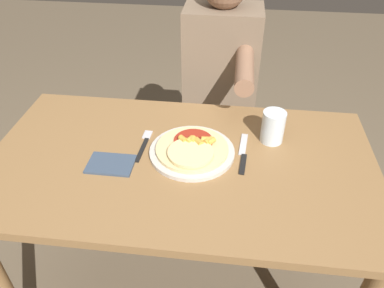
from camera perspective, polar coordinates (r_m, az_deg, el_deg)
name	(u,v)px	position (r m, az deg, el deg)	size (l,w,h in m)	color
ground_plane	(184,288)	(1.82, -1.29, -21.10)	(8.00, 8.00, 0.00)	brown
dining_table	(181,186)	(1.31, -1.68, -6.42)	(1.28, 0.72, 0.76)	olive
plate	(192,152)	(1.25, 0.00, -1.19)	(0.29, 0.29, 0.01)	beige
pizza	(192,148)	(1.24, 0.05, -0.69)	(0.24, 0.24, 0.04)	#E0C689
fork	(144,143)	(1.31, -7.28, 0.09)	(0.03, 0.18, 0.00)	black
knife	(243,154)	(1.26, 7.80, -1.54)	(0.03, 0.22, 0.00)	black
drinking_glass	(273,127)	(1.31, 12.23, 2.59)	(0.08, 0.08, 0.11)	silver
napkin	(111,164)	(1.24, -12.27, -3.00)	(0.15, 0.10, 0.01)	#38475B
person_diner	(221,85)	(1.77, 4.37, 8.90)	(0.33, 0.52, 1.23)	#2D2D38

